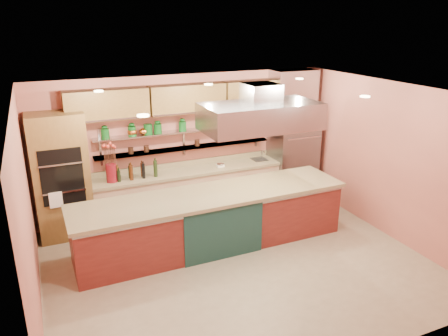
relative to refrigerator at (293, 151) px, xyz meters
name	(u,v)px	position (x,y,z in m)	size (l,w,h in m)	color
floor	(237,264)	(-2.35, -2.14, -1.06)	(6.00, 5.00, 0.02)	tan
ceiling	(239,93)	(-2.35, -2.14, 1.75)	(6.00, 5.00, 0.02)	black
wall_back	(186,144)	(-2.35, 0.36, 0.35)	(6.00, 0.04, 2.80)	#C26C5B
wall_front	(341,263)	(-2.35, -4.64, 0.35)	(6.00, 0.04, 2.80)	#C26C5B
wall_left	(27,218)	(-5.35, -2.14, 0.35)	(0.04, 5.00, 2.80)	#C26C5B
wall_right	(388,160)	(0.65, -2.14, 0.35)	(0.04, 5.00, 2.80)	#C26C5B
oven_stack	(62,177)	(-4.80, 0.04, 0.10)	(0.95, 0.64, 2.30)	brown
refrigerator	(293,151)	(0.00, 0.00, 0.00)	(0.95, 0.72, 2.10)	slate
back_counter	(189,191)	(-2.40, 0.06, -0.58)	(3.84, 0.64, 0.93)	tan
wall_shelf_lower	(185,148)	(-2.40, 0.23, 0.30)	(3.60, 0.26, 0.03)	#A4A6AB
wall_shelf_upper	(185,131)	(-2.40, 0.23, 0.65)	(3.60, 0.26, 0.03)	#A4A6AB
upper_cabinets	(187,99)	(-2.35, 0.18, 1.30)	(4.60, 0.36, 0.55)	brown
range_hood	(260,116)	(-1.59, -1.39, 1.20)	(2.00, 1.00, 0.45)	#A4A6AB
ceiling_downlights	(233,93)	(-2.35, -1.94, 1.72)	(4.00, 2.80, 0.02)	#FFE5A5
island	(212,220)	(-2.49, -1.39, -0.56)	(4.70, 1.02, 0.98)	maroon
flower_vase	(111,173)	(-3.93, 0.01, 0.05)	(0.19, 0.19, 0.35)	maroon
oil_bottle_cluster	(137,172)	(-3.46, 0.01, 0.01)	(0.82, 0.23, 0.26)	black
kitchen_scale	(220,165)	(-1.73, 0.01, -0.08)	(0.15, 0.11, 0.08)	white
bar_faucet	(261,155)	(-0.72, 0.11, -0.02)	(0.03, 0.03, 0.20)	silver
copper_kettle	(143,131)	(-3.23, 0.23, 0.73)	(0.16, 0.16, 0.13)	orange
green_canister	(148,129)	(-3.14, 0.23, 0.76)	(0.16, 0.16, 0.19)	#104D18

